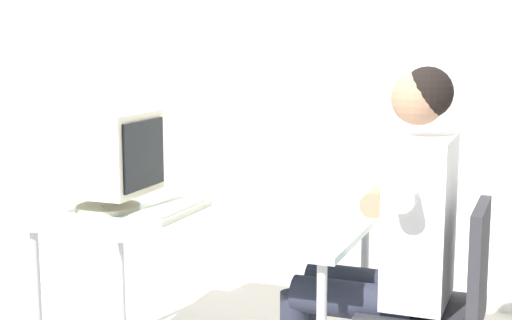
# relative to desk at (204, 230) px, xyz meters

# --- Properties ---
(wall_back) EXTENTS (8.00, 0.10, 3.00)m
(wall_back) POSITION_rel_desk_xyz_m (0.30, 1.40, 0.83)
(wall_back) COLOR silver
(wall_back) RESTS_ON ground_plane
(desk) EXTENTS (1.32, 0.76, 0.73)m
(desk) POSITION_rel_desk_xyz_m (0.00, 0.00, 0.00)
(desk) COLOR #B7B7BC
(desk) RESTS_ON ground_plane
(crt_monitor) EXTENTS (0.36, 0.37, 0.42)m
(crt_monitor) POSITION_rel_desk_xyz_m (-0.43, -0.03, 0.30)
(crt_monitor) COLOR beige
(crt_monitor) RESTS_ON desk
(keyboard) EXTENTS (0.19, 0.44, 0.03)m
(keyboard) POSITION_rel_desk_xyz_m (-0.16, -0.01, 0.07)
(keyboard) COLOR beige
(keyboard) RESTS_ON desk
(office_chair) EXTENTS (0.43, 0.43, 0.87)m
(office_chair) POSITION_rel_desk_xyz_m (0.96, -0.01, -0.18)
(office_chair) COLOR #4C4C51
(office_chair) RESTS_ON ground_plane
(person_seated) EXTENTS (0.74, 0.56, 1.35)m
(person_seated) POSITION_rel_desk_xyz_m (0.77, -0.01, 0.05)
(person_seated) COLOR silver
(person_seated) RESTS_ON ground_plane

